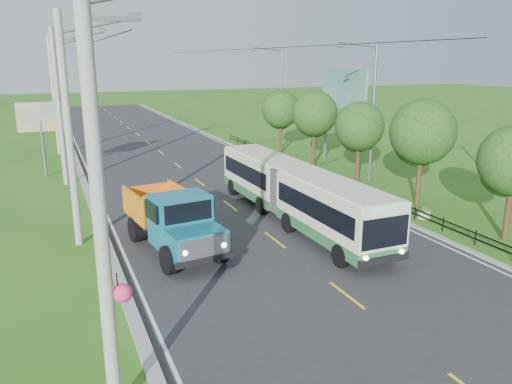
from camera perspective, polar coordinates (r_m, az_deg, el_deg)
ground at (r=18.18m, az=10.32°, el=-11.56°), size 240.00×240.00×0.00m
road at (r=35.64m, az=-7.36°, el=1.80°), size 14.00×120.00×0.02m
curb_left at (r=34.49m, az=-18.95°, el=0.77°), size 0.40×120.00×0.15m
curb_right at (r=38.10m, az=3.05°, el=2.82°), size 0.30×120.00×0.10m
edge_line_left at (r=34.54m, az=-18.04°, el=0.77°), size 0.12×120.00×0.00m
edge_line_right at (r=37.90m, az=2.37°, el=2.72°), size 0.12×120.00×0.00m
centre_dash at (r=18.17m, az=10.33°, el=-11.50°), size 0.12×2.20×0.00m
railing_right at (r=33.32m, az=8.87°, el=1.33°), size 0.04×40.00×0.60m
pole_nearest at (r=10.99m, az=-17.16°, el=-2.15°), size 3.51×0.44×10.00m
pole_near at (r=22.71m, az=-20.53°, el=6.55°), size 3.51×0.32×10.00m
pole_mid at (r=34.64m, az=-21.55°, el=9.04°), size 3.51×0.32×10.00m
pole_far at (r=46.60m, az=-22.06°, el=10.25°), size 3.51×0.32×10.00m
tree_second at (r=25.02m, az=27.26°, el=2.86°), size 3.18×3.26×5.30m
tree_third at (r=29.08m, az=18.39°, el=6.18°), size 3.60×3.62×6.00m
tree_fourth at (r=33.84m, az=11.67°, el=7.07°), size 3.24×3.31×5.40m
tree_fifth at (r=38.86m, az=6.68°, el=8.66°), size 3.48×3.52×5.80m
tree_back at (r=44.18m, az=2.81°, el=9.23°), size 3.30×3.36×5.50m
streetlight_mid at (r=34.02m, az=13.03°, el=9.28°), size 3.02×0.20×9.07m
streetlight_far at (r=46.08m, az=2.72°, el=11.02°), size 3.02×0.20×9.07m
planter_near at (r=27.48m, az=18.67°, el=-2.26°), size 0.64×0.64×0.67m
planter_mid at (r=33.63m, az=9.74°, el=1.40°), size 0.64×0.64×0.67m
planter_far at (r=40.44m, az=3.68°, el=3.86°), size 0.64×0.64×0.67m
billboard_left at (r=37.73m, az=-23.42°, el=7.38°), size 3.00×0.20×5.20m
billboard_right at (r=39.87m, az=9.96°, el=10.85°), size 0.24×6.00×7.30m
bus at (r=25.18m, az=4.51°, el=0.26°), size 2.57×14.46×2.78m
dump_truck at (r=21.62m, az=-9.50°, el=-2.79°), size 3.28×6.70×2.71m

